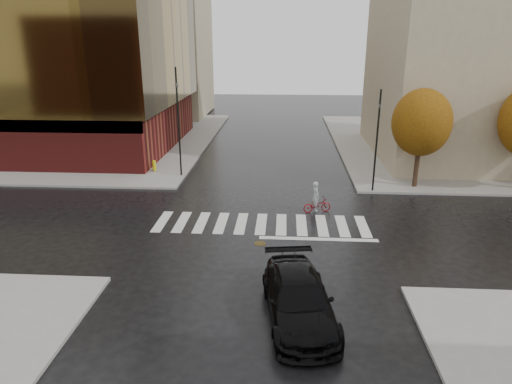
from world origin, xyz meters
TOP-DOWN VIEW (x-y plane):
  - ground at (0.00, 0.00)m, footprint 120.00×120.00m
  - sidewalk_nw at (-21.00, 21.00)m, footprint 30.00×30.00m
  - sidewalk_ne at (21.00, 21.00)m, footprint 30.00×30.00m
  - crosswalk at (0.00, 0.50)m, footprint 12.00×3.00m
  - office_glass at (-22.00, 17.99)m, footprint 27.00×19.00m
  - building_ne_tan at (17.00, 17.00)m, footprint 16.00×16.00m
  - building_nw_far at (-16.00, 37.00)m, footprint 14.00×12.00m
  - tree_ne_a at (10.00, 7.40)m, footprint 3.80×3.80m
  - sedan at (1.80, -8.24)m, footprint 3.05×5.85m
  - cyclist at (3.11, 2.50)m, footprint 1.73×1.00m
  - traffic_light_nw at (-6.30, 9.00)m, footprint 0.20×0.16m
  - traffic_light_ne at (7.02, 6.30)m, footprint 0.17×0.19m
  - fire_hydrant at (-8.57, 10.00)m, footprint 0.29×0.29m
  - manhole at (0.07, -2.00)m, footprint 0.69×0.69m

SIDE VIEW (x-z plane):
  - ground at x=0.00m, z-range 0.00..0.00m
  - crosswalk at x=0.00m, z-range 0.00..0.01m
  - manhole at x=0.07m, z-range 0.00..0.01m
  - sidewalk_nw at x=-21.00m, z-range 0.00..0.15m
  - sidewalk_ne at x=21.00m, z-range 0.00..0.15m
  - fire_hydrant at x=-8.57m, z-range 0.19..1.00m
  - cyclist at x=3.11m, z-range -0.30..1.57m
  - sedan at x=1.80m, z-range 0.00..1.62m
  - traffic_light_ne at x=7.02m, z-range 0.53..7.05m
  - tree_ne_a at x=10.00m, z-range 1.20..7.71m
  - traffic_light_nw at x=-6.30m, z-range 0.72..8.35m
  - office_glass at x=-22.00m, z-range 0.28..16.28m
  - building_ne_tan at x=17.00m, z-range 0.15..18.15m
  - building_nw_far at x=-16.00m, z-range 0.15..20.15m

